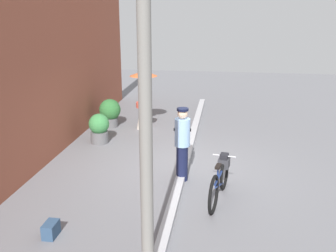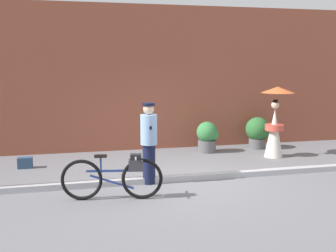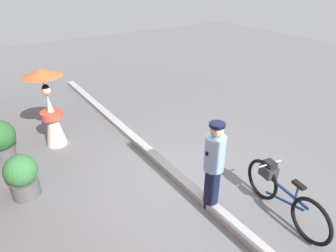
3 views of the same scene
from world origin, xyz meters
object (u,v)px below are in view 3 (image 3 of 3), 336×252
object	(u,v)px
potted_plant_small	(22,175)
person_officer	(214,165)
potted_plant_by_door	(0,138)
person_with_parasol	(50,108)
bicycle_near_officer	(282,193)

from	to	relation	value
potted_plant_small	person_officer	bearing A→B (deg)	-129.78
potted_plant_by_door	person_officer	bearing A→B (deg)	-143.81
person_with_parasol	potted_plant_by_door	xyz separation A→B (m)	(0.08, 1.13, -0.47)
potted_plant_by_door	potted_plant_small	world-z (taller)	potted_plant_by_door
bicycle_near_officer	person_with_parasol	size ratio (longest dim) A/B	0.98
person_officer	person_with_parasol	world-z (taller)	person_with_parasol
bicycle_near_officer	person_with_parasol	distance (m)	5.16
bicycle_near_officer	potted_plant_by_door	distance (m)	5.83
person_with_parasol	potted_plant_by_door	size ratio (longest dim) A/B	2.03
bicycle_near_officer	person_with_parasol	xyz separation A→B (m)	(4.48, 2.50, 0.52)
person_officer	potted_plant_by_door	size ratio (longest dim) A/B	1.83
person_with_parasol	bicycle_near_officer	bearing A→B (deg)	-150.78
person_with_parasol	person_officer	bearing A→B (deg)	-156.06
bicycle_near_officer	potted_plant_small	xyz separation A→B (m)	(2.96, 3.48, 0.01)
potted_plant_by_door	potted_plant_small	bearing A→B (deg)	-174.71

